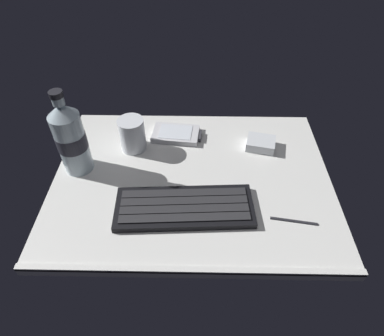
# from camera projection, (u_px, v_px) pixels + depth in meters

# --- Properties ---
(ground_plane) EXTENTS (0.64, 0.48, 0.03)m
(ground_plane) POSITION_uv_depth(u_px,v_px,m) (192.00, 181.00, 0.77)
(ground_plane) COLOR silver
(keyboard) EXTENTS (0.30, 0.12, 0.02)m
(keyboard) POSITION_uv_depth(u_px,v_px,m) (184.00, 207.00, 0.69)
(keyboard) COLOR black
(keyboard) RESTS_ON ground_plane
(handheld_device) EXTENTS (0.13, 0.09, 0.02)m
(handheld_device) POSITION_uv_depth(u_px,v_px,m) (176.00, 134.00, 0.87)
(handheld_device) COLOR silver
(handheld_device) RESTS_ON ground_plane
(juice_cup) EXTENTS (0.06, 0.06, 0.09)m
(juice_cup) POSITION_uv_depth(u_px,v_px,m) (132.00, 136.00, 0.81)
(juice_cup) COLOR silver
(juice_cup) RESTS_ON ground_plane
(water_bottle) EXTENTS (0.07, 0.07, 0.21)m
(water_bottle) POSITION_uv_depth(u_px,v_px,m) (71.00, 138.00, 0.73)
(water_bottle) COLOR silver
(water_bottle) RESTS_ON ground_plane
(charger_block) EXTENTS (0.08, 0.07, 0.02)m
(charger_block) POSITION_uv_depth(u_px,v_px,m) (261.00, 143.00, 0.83)
(charger_block) COLOR silver
(charger_block) RESTS_ON ground_plane
(stylus_pen) EXTENTS (0.09, 0.02, 0.01)m
(stylus_pen) POSITION_uv_depth(u_px,v_px,m) (294.00, 220.00, 0.67)
(stylus_pen) COLOR #26262B
(stylus_pen) RESTS_ON ground_plane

